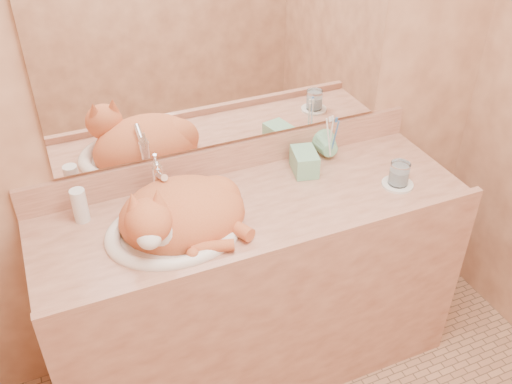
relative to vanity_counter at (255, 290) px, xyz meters
name	(u,v)px	position (x,y,z in m)	size (l,w,h in m)	color
wall_back	(225,76)	(0.00, 0.28, 0.82)	(2.40, 0.02, 2.50)	#9B6346
vanity_counter	(255,290)	(0.00, 0.00, 0.00)	(1.60, 0.55, 0.85)	#925541
mirror	(225,39)	(0.00, 0.26, 0.97)	(1.30, 0.02, 0.80)	white
sink_basin	(173,215)	(-0.31, -0.02, 0.50)	(0.47, 0.39, 0.15)	white
faucet	(158,182)	(-0.31, 0.16, 0.52)	(0.05, 0.13, 0.19)	white
cat	(179,213)	(-0.29, -0.02, 0.50)	(0.44, 0.36, 0.24)	#B9512A
soap_dispenser	(310,159)	(0.26, 0.07, 0.53)	(0.09, 0.09, 0.20)	#77BE95
toothbrush_cup	(331,152)	(0.40, 0.16, 0.47)	(0.11, 0.11, 0.10)	#77BE95
toothbrushes	(332,136)	(0.40, 0.16, 0.55)	(0.03, 0.03, 0.21)	white
saucer	(397,184)	(0.55, -0.09, 0.43)	(0.12, 0.12, 0.01)	white
water_glass	(399,174)	(0.55, -0.09, 0.48)	(0.08, 0.08, 0.09)	white
lotion_bottle	(80,206)	(-0.59, 0.17, 0.49)	(0.05, 0.05, 0.13)	white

